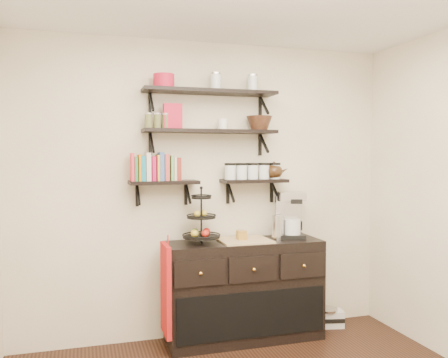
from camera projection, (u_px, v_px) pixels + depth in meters
back_wall at (207, 190)px, 4.38m from camera, size 3.50×0.02×2.70m
shelf_top at (210, 92)px, 4.21m from camera, size 1.20×0.27×0.23m
shelf_mid at (210, 132)px, 4.23m from camera, size 1.20×0.27×0.23m
shelf_low_left at (164, 183)px, 4.14m from camera, size 0.60×0.25×0.23m
shelf_low_right at (254, 182)px, 4.38m from camera, size 0.60×0.25×0.23m
cookbooks at (157, 167)px, 4.12m from camera, size 0.43×0.15×0.26m
glass_canisters at (253, 172)px, 4.37m from camera, size 0.54×0.10×0.13m
sideboard at (244, 290)px, 4.28m from camera, size 1.40×0.50×0.92m
fruit_stand at (202, 225)px, 4.14m from camera, size 0.32×0.32×0.48m
candle at (241, 235)px, 4.25m from camera, size 0.08×0.08×0.08m
coffee_maker at (290, 216)px, 4.41m from camera, size 0.28×0.28×0.43m
thermal_carafe at (278, 228)px, 4.32m from camera, size 0.11×0.11×0.22m
apron at (166, 289)px, 3.97m from camera, size 0.04×0.33×0.76m
radio at (327, 318)px, 4.61m from camera, size 0.33×0.24×0.18m
recipe_box at (173, 116)px, 4.12m from camera, size 0.16×0.06×0.22m
walnut_bowl at (259, 123)px, 4.35m from camera, size 0.24×0.24×0.13m
ramekins at (223, 124)px, 4.25m from camera, size 0.09×0.09×0.10m
teapot at (274, 170)px, 4.43m from camera, size 0.24×0.19×0.16m
red_pot at (164, 81)px, 4.08m from camera, size 0.18×0.18×0.12m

